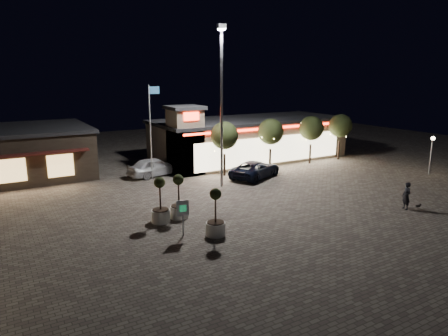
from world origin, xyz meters
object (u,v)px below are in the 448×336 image
planter_left (161,208)px  planter_mid (216,221)px  pickup_truck (256,169)px  white_sedan (155,167)px  valet_sign (183,211)px  pedestrian (406,196)px

planter_left → planter_mid: 3.94m
planter_left → pickup_truck: bearing=28.5°
pickup_truck → white_sedan: white_sedan is taller
planter_left → valet_sign: 2.76m
pickup_truck → valet_sign: valet_sign is taller
valet_sign → planter_left: bearing=95.6°
pickup_truck → pedestrian: 12.57m
pedestrian → valet_sign: valet_sign is taller
white_sedan → planter_left: bearing=151.5°
white_sedan → valet_sign: valet_sign is taller
pickup_truck → planter_mid: 13.22m
planter_mid → white_sedan: bearing=82.6°
white_sedan → pedestrian: 20.34m
planter_left → valet_sign: size_ratio=1.36×
pickup_truck → planter_mid: bearing=110.9°
valet_sign → pickup_truck: bearing=38.8°
planter_mid → valet_sign: bearing=154.8°
planter_mid → valet_sign: planter_mid is taller
pickup_truck → planter_left: planter_left is taller
planter_mid → pickup_truck: bearing=45.8°
planter_left → valet_sign: bearing=-84.4°
pedestrian → white_sedan: bearing=-130.0°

